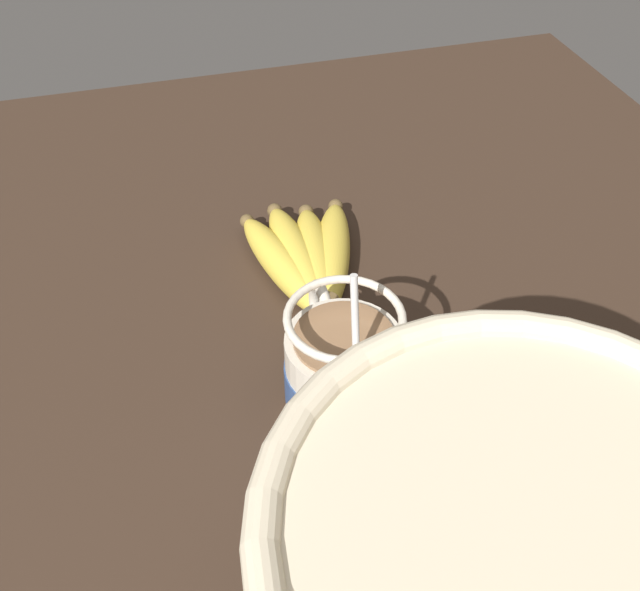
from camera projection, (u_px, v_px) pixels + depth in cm
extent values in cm
cube|color=#332319|center=(286.00, 382.00, 59.18)|extent=(107.41, 107.41, 3.49)
cylinder|color=beige|center=(343.00, 377.00, 52.00)|extent=(8.36, 8.36, 8.03)
cylinder|color=navy|center=(343.00, 381.00, 52.31)|extent=(8.56, 8.56, 3.56)
torus|color=beige|center=(324.00, 319.00, 54.90)|extent=(5.78, 0.90, 5.78)
cylinder|color=#846042|center=(344.00, 338.00, 49.19)|extent=(7.16, 7.16, 0.40)
torus|color=beige|center=(345.00, 317.00, 47.80)|extent=(8.36, 8.36, 0.60)
cylinder|color=silver|center=(357.00, 366.00, 47.06)|extent=(3.18, 0.50, 13.80)
ellipsoid|color=silver|center=(348.00, 414.00, 52.68)|extent=(3.00, 2.00, 0.80)
cylinder|color=brown|center=(327.00, 313.00, 59.07)|extent=(2.00, 2.00, 3.00)
ellipsoid|color=gold|center=(332.00, 255.00, 65.93)|extent=(15.43, 8.10, 3.31)
sphere|color=brown|center=(336.00, 206.00, 71.47)|extent=(1.49, 1.49, 1.49)
ellipsoid|color=gold|center=(315.00, 258.00, 65.57)|extent=(14.65, 5.35, 3.34)
sphere|color=brown|center=(306.00, 212.00, 70.77)|extent=(1.50, 1.50, 1.50)
ellipsoid|color=gold|center=(297.00, 257.00, 65.63)|extent=(15.36, 4.06, 3.34)
sphere|color=brown|center=(275.00, 211.00, 70.91)|extent=(1.50, 1.50, 1.50)
ellipsoid|color=gold|center=(281.00, 264.00, 65.11)|extent=(15.17, 6.53, 3.12)
sphere|color=brown|center=(247.00, 221.00, 69.85)|extent=(1.40, 1.40, 1.40)
torus|color=beige|center=(545.00, 527.00, 26.34)|extent=(22.57, 22.57, 1.50)
cube|color=beige|center=(518.00, 564.00, 45.47)|extent=(17.98, 15.05, 0.60)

